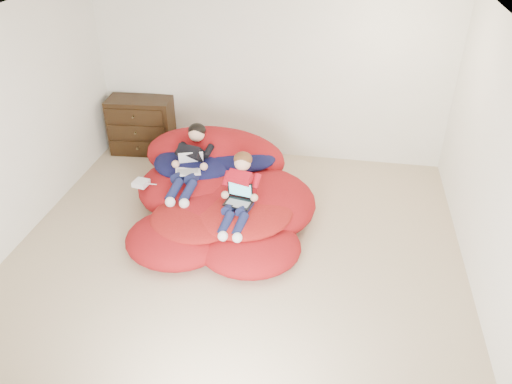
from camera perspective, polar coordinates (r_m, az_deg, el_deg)
name	(u,v)px	position (r m, az deg, el deg)	size (l,w,h in m)	color
room_shell	(234,240)	(5.48, -2.48, -5.52)	(5.10, 5.10, 2.77)	tan
dresser	(142,126)	(7.75, -12.91, 7.42)	(0.97, 0.56, 0.84)	black
beanbag_pile	(220,195)	(6.17, -4.13, -0.33)	(2.36, 2.43, 0.90)	#A61216
cream_pillow	(191,136)	(6.83, -7.43, 6.35)	(0.40, 0.25, 0.25)	white
older_boy	(191,159)	(6.18, -7.39, 3.74)	(0.37, 1.11, 0.62)	black
younger_boy	(240,190)	(5.57, -1.88, 0.21)	(0.34, 0.90, 0.67)	#B5101D
laptop_white	(189,165)	(6.12, -7.63, 3.03)	(0.35, 0.39, 0.21)	silver
laptop_black	(239,197)	(5.57, -1.94, -0.57)	(0.34, 0.29, 0.23)	black
power_adapter	(141,183)	(6.24, -13.02, 1.00)	(0.17, 0.17, 0.06)	silver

